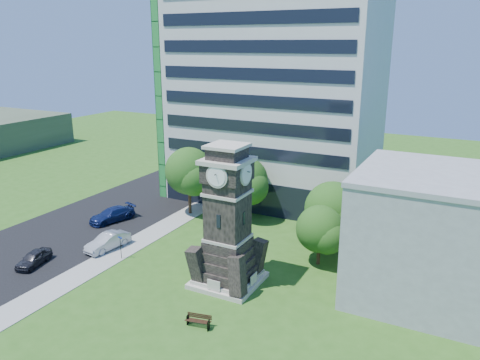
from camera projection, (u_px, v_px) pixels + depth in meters
The scene contains 16 objects.
ground at pixel (186, 284), 40.23m from camera, with size 160.00×160.00×0.00m, color #2C5719.
sidewalk at pixel (137, 242), 48.68m from camera, with size 3.00×70.00×0.06m, color gray.
street at pixel (77, 228), 52.44m from camera, with size 14.00×80.00×0.02m, color black.
clock_tower at pixel (228, 226), 39.12m from camera, with size 5.40×5.40×12.22m.
office_tall at pixel (275, 90), 59.64m from camera, with size 26.20×15.11×28.60m.
office_low at pixel (453, 238), 36.75m from camera, with size 15.20×12.20×10.40m.
car_street_south at pixel (34, 258), 43.60m from camera, with size 1.59×3.95×1.35m, color #222228.
car_street_mid at pixel (108, 242), 46.97m from camera, with size 1.68×4.82×1.59m, color #97999E.
car_street_north at pixel (112, 215), 54.33m from camera, with size 2.21×5.44×1.58m, color #111D4E.
car_east_lot at pixel (380, 299), 36.82m from camera, with size 2.10×4.55×1.26m, color #57565C.
park_bench at pixel (199, 320), 34.17m from camera, with size 1.88×0.50×0.97m.
street_sign at pixel (121, 245), 44.60m from camera, with size 0.56×0.06×2.35m.
tree_nw at pixel (189, 173), 55.54m from camera, with size 6.23×5.67×8.21m.
tree_nc at pixel (245, 182), 53.97m from camera, with size 6.06×5.50×7.53m.
tree_ne at pixel (333, 211), 46.40m from camera, with size 6.10×5.55×6.91m.
tree_east at pixel (320, 230), 43.01m from camera, with size 4.85×4.41×5.74m.
Camera 1 is at (20.71, -29.88, 19.98)m, focal length 35.00 mm.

